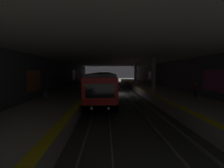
{
  "coord_description": "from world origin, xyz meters",
  "views": [
    {
      "loc": [
        -25.43,
        1.76,
        3.89
      ],
      "look_at": [
        4.81,
        0.49,
        1.32
      ],
      "focal_mm": 24.03,
      "sensor_mm": 36.0,
      "label": 1
    }
  ],
  "objects": [
    {
      "name": "person_walking_mid",
      "position": [
        13.02,
        -8.41,
        1.87
      ],
      "size": [
        0.6,
        0.22,
        1.53
      ],
      "color": "#343434",
      "rests_on": "platform_left"
    },
    {
      "name": "platform_left",
      "position": [
        0.0,
        -6.55,
        0.53
      ],
      "size": [
        60.0,
        5.3,
        1.06
      ],
      "color": "#B7B2A8",
      "rests_on": "ground"
    },
    {
      "name": "backpack_on_floor",
      "position": [
        3.54,
        -7.35,
        1.25
      ],
      "size": [
        0.3,
        0.2,
        0.4
      ],
      "color": "#1E512D",
      "rests_on": "platform_left"
    },
    {
      "name": "bench_left_mid",
      "position": [
        5.7,
        -8.53,
        1.57
      ],
      "size": [
        1.7,
        0.47,
        0.86
      ],
      "color": "#262628",
      "rests_on": "platform_left"
    },
    {
      "name": "track_left",
      "position": [
        0.0,
        -2.2,
        0.08
      ],
      "size": [
        60.0,
        1.53,
        0.16
      ],
      "color": "gray",
      "rests_on": "ground"
    },
    {
      "name": "person_waiting_near",
      "position": [
        6.89,
        7.91,
        1.89
      ],
      "size": [
        0.6,
        0.22,
        1.55
      ],
      "color": "#414141",
      "rests_on": "platform_right"
    },
    {
      "name": "metro_train",
      "position": [
        15.27,
        2.2,
        2.03
      ],
      "size": [
        58.77,
        2.83,
        3.49
      ],
      "color": "red",
      "rests_on": "track_right"
    },
    {
      "name": "wall_left",
      "position": [
        -0.01,
        -9.45,
        2.8
      ],
      "size": [
        60.0,
        0.56,
        5.6
      ],
      "color": "#56565B",
      "rests_on": "ground"
    },
    {
      "name": "platform_right",
      "position": [
        0.0,
        6.55,
        0.53
      ],
      "size": [
        60.0,
        5.3,
        1.06
      ],
      "color": "#B7B2A8",
      "rests_on": "ground"
    },
    {
      "name": "person_standing_far",
      "position": [
        -9.47,
        -8.11,
        1.91
      ],
      "size": [
        0.6,
        0.22,
        1.59
      ],
      "color": "#272727",
      "rests_on": "platform_left"
    },
    {
      "name": "track_right",
      "position": [
        0.0,
        2.2,
        0.08
      ],
      "size": [
        60.0,
        1.53,
        0.16
      ],
      "color": "gray",
      "rests_on": "ground"
    },
    {
      "name": "wall_right",
      "position": [
        0.01,
        9.45,
        2.8
      ],
      "size": [
        60.0,
        0.56,
        5.6
      ],
      "color": "#56565B",
      "rests_on": "ground"
    },
    {
      "name": "bench_left_near",
      "position": [
        1.55,
        -8.53,
        1.57
      ],
      "size": [
        1.7,
        0.47,
        0.86
      ],
      "color": "#262628",
      "rests_on": "platform_left"
    },
    {
      "name": "pillar_far",
      "position": [
        5.04,
        -4.35,
        3.33
      ],
      "size": [
        0.56,
        0.56,
        4.55
      ],
      "color": "gray",
      "rests_on": "platform_left"
    },
    {
      "name": "trash_bin",
      "position": [
        -10.26,
        7.8,
        1.48
      ],
      "size": [
        0.44,
        0.44,
        0.85
      ],
      "color": "#595B5E",
      "rests_on": "platform_right"
    },
    {
      "name": "bench_right_near",
      "position": [
        -2.29,
        8.53,
        1.57
      ],
      "size": [
        1.7,
        0.47,
        0.86
      ],
      "color": "#262628",
      "rests_on": "platform_right"
    },
    {
      "name": "bench_right_far",
      "position": [
        15.4,
        8.53,
        1.57
      ],
      "size": [
        1.7,
        0.47,
        0.86
      ],
      "color": "#262628",
      "rests_on": "platform_right"
    },
    {
      "name": "bench_right_mid",
      "position": [
        3.42,
        8.53,
        1.57
      ],
      "size": [
        1.7,
        0.47,
        0.86
      ],
      "color": "#262628",
      "rests_on": "platform_right"
    },
    {
      "name": "pillar_near",
      "position": [
        -6.56,
        -4.35,
        3.33
      ],
      "size": [
        0.56,
        0.56,
        4.55
      ],
      "color": "gray",
      "rests_on": "platform_left"
    },
    {
      "name": "ground_plane",
      "position": [
        0.0,
        0.0,
        0.0
      ],
      "size": [
        120.0,
        120.0,
        0.0
      ],
      "primitive_type": "plane",
      "color": "#42423F"
    },
    {
      "name": "ceiling_slab",
      "position": [
        0.0,
        0.0,
        5.8
      ],
      "size": [
        60.0,
        19.4,
        0.4
      ],
      "color": "beige",
      "rests_on": "wall_left"
    }
  ]
}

